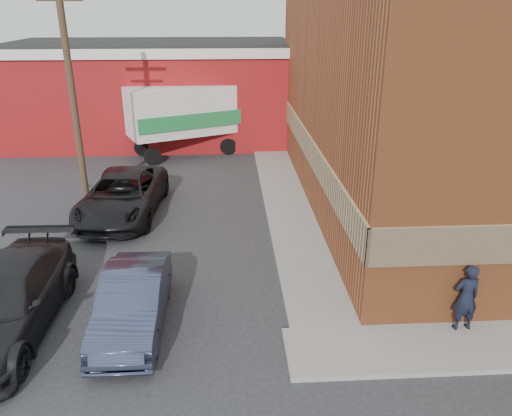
# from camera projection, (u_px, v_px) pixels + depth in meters

# --- Properties ---
(ground) EXTENTS (90.00, 90.00, 0.00)m
(ground) POSITION_uv_depth(u_px,v_px,m) (302.00, 332.00, 12.41)
(ground) COLOR #28282B
(ground) RESTS_ON ground
(brick_building) EXTENTS (14.25, 18.25, 9.36)m
(brick_building) POSITION_uv_depth(u_px,v_px,m) (489.00, 84.00, 19.41)
(brick_building) COLOR #9A4F27
(brick_building) RESTS_ON ground
(sidewalk_west) EXTENTS (1.80, 18.00, 0.12)m
(sidewalk_west) POSITION_uv_depth(u_px,v_px,m) (285.00, 199.00, 20.74)
(sidewalk_west) COLOR gray
(sidewalk_west) RESTS_ON ground
(warehouse) EXTENTS (16.30, 8.30, 5.60)m
(warehouse) POSITION_uv_depth(u_px,v_px,m) (154.00, 91.00, 29.50)
(warehouse) COLOR maroon
(warehouse) RESTS_ON ground
(utility_pole) EXTENTS (2.00, 0.26, 9.00)m
(utility_pole) POSITION_uv_depth(u_px,v_px,m) (71.00, 86.00, 18.52)
(utility_pole) COLOR #4A3625
(utility_pole) RESTS_ON ground
(man) EXTENTS (0.68, 0.49, 1.76)m
(man) POSITION_uv_depth(u_px,v_px,m) (466.00, 298.00, 12.02)
(man) COLOR black
(man) RESTS_ON sidewalk_south
(sedan) EXTENTS (1.52, 4.33, 1.43)m
(sedan) POSITION_uv_depth(u_px,v_px,m) (133.00, 301.00, 12.38)
(sedan) COLOR #323A54
(sedan) RESTS_ON ground
(suv_a) EXTENTS (3.04, 5.95, 1.61)m
(suv_a) POSITION_uv_depth(u_px,v_px,m) (123.00, 195.00, 19.03)
(suv_a) COLOR black
(suv_a) RESTS_ON ground
(suv_b) EXTENTS (2.43, 5.76, 1.66)m
(suv_b) POSITION_uv_depth(u_px,v_px,m) (4.00, 302.00, 12.16)
(suv_b) COLOR black
(suv_b) RESTS_ON ground
(box_truck) EXTENTS (7.68, 5.03, 3.67)m
(box_truck) POSITION_uv_depth(u_px,v_px,m) (197.00, 115.00, 26.48)
(box_truck) COLOR white
(box_truck) RESTS_ON ground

